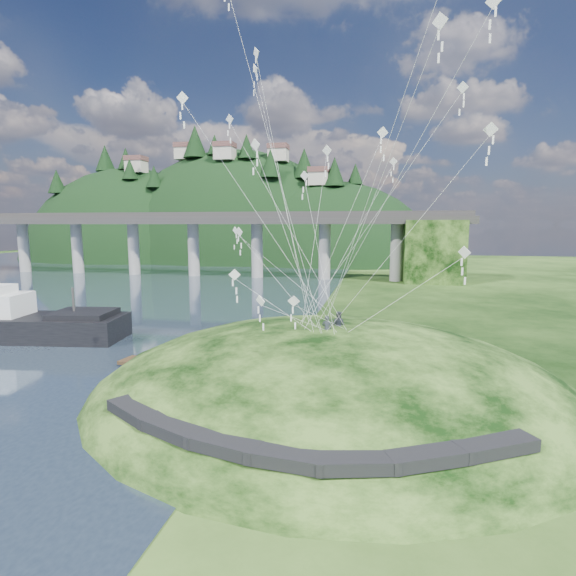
# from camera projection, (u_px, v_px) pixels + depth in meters

# --- Properties ---
(ground) EXTENTS (320.00, 320.00, 0.00)m
(ground) POSITION_uv_depth(u_px,v_px,m) (216.00, 394.00, 32.16)
(ground) COLOR black
(ground) RESTS_ON ground
(grass_hill) EXTENTS (36.00, 32.00, 13.00)m
(grass_hill) POSITION_uv_depth(u_px,v_px,m) (331.00, 412.00, 32.70)
(grass_hill) COLOR black
(grass_hill) RESTS_ON ground
(footpath) EXTENTS (22.29, 5.84, 0.83)m
(footpath) POSITION_uv_depth(u_px,v_px,m) (292.00, 441.00, 20.92)
(footpath) COLOR black
(footpath) RESTS_ON ground
(bridge) EXTENTS (160.00, 11.00, 15.00)m
(bridge) POSITION_uv_depth(u_px,v_px,m) (216.00, 235.00, 104.05)
(bridge) COLOR #2D2B2B
(bridge) RESTS_ON ground
(far_ridge) EXTENTS (153.00, 70.00, 94.50)m
(far_ridge) POSITION_uv_depth(u_px,v_px,m) (224.00, 280.00, 160.41)
(far_ridge) COLOR black
(far_ridge) RESTS_ON ground
(work_barge) EXTENTS (22.19, 8.87, 7.55)m
(work_barge) POSITION_uv_depth(u_px,v_px,m) (17.00, 322.00, 47.45)
(work_barge) COLOR black
(work_barge) RESTS_ON ground
(wooden_dock) EXTENTS (12.54, 3.75, 0.89)m
(wooden_dock) POSITION_uv_depth(u_px,v_px,m) (186.00, 368.00, 36.98)
(wooden_dock) COLOR #332315
(wooden_dock) RESTS_ON ground
(kite_flyers) EXTENTS (1.58, 2.03, 2.00)m
(kite_flyers) POSITION_uv_depth(u_px,v_px,m) (335.00, 312.00, 31.43)
(kite_flyers) COLOR #272C34
(kite_flyers) RESTS_ON ground
(kite_swarm) EXTENTS (19.55, 14.79, 21.95)m
(kite_swarm) POSITION_uv_depth(u_px,v_px,m) (320.00, 143.00, 29.72)
(kite_swarm) COLOR silver
(kite_swarm) RESTS_ON ground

